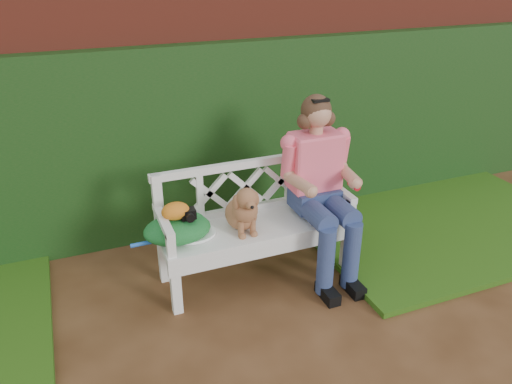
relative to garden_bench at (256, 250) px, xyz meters
name	(u,v)px	position (x,y,z in m)	size (l,w,h in m)	color
ground	(234,352)	(-0.46, -0.75, -0.24)	(60.00, 60.00, 0.00)	#422512
brick_wall	(159,112)	(-0.46, 1.15, 0.86)	(10.00, 0.30, 2.20)	maroon
ivy_hedge	(167,147)	(-0.46, 0.93, 0.61)	(10.00, 0.18, 1.70)	#213E16
grass_right	(436,220)	(1.94, 0.15, -0.21)	(2.60, 2.00, 0.05)	#20480E
garden_bench	(256,250)	(0.00, 0.00, 0.00)	(1.58, 0.60, 0.48)	white
seated_woman	(316,187)	(0.50, -0.02, 0.47)	(0.60, 0.80, 1.42)	#E7537A
dog	(242,207)	(-0.13, -0.05, 0.43)	(0.26, 0.35, 0.39)	#996033
tennis_racket	(189,235)	(-0.53, 0.00, 0.26)	(0.66, 0.28, 0.03)	silver
green_bag	(177,229)	(-0.61, 0.01, 0.32)	(0.49, 0.38, 0.17)	#299417
camera_item	(188,214)	(-0.53, -0.02, 0.44)	(0.11, 0.08, 0.07)	black
baseball_glove	(175,211)	(-0.62, 0.00, 0.47)	(0.20, 0.15, 0.13)	orange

